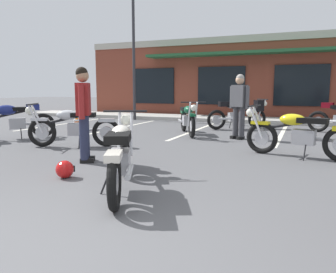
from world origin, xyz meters
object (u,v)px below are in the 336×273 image
at_px(motorcycle_foreground_classic, 121,155).
at_px(traffic_cone, 77,122).
at_px(person_by_back_row, 239,103).
at_px(motorcycle_silver_naked, 298,133).
at_px(motorcycle_black_cruiser, 188,118).
at_px(parking_lot_lamp_post, 132,36).
at_px(person_in_shorts_foreground, 84,109).
at_px(helmet_on_pavement, 65,169).
at_px(motorcycle_green_cafe_racer, 240,113).
at_px(motorcycle_blue_standard, 73,126).
at_px(motorcycle_cream_vintage, 9,119).

xyz_separation_m(motorcycle_foreground_classic, traffic_cone, (-4.52, 4.94, -0.20)).
relative_size(person_by_back_row, traffic_cone, 3.16).
height_order(motorcycle_foreground_classic, motorcycle_silver_naked, same).
bearing_deg(motorcycle_black_cruiser, parking_lot_lamp_post, 136.44).
distance_m(motorcycle_silver_naked, parking_lot_lamp_post, 9.22).
bearing_deg(motorcycle_silver_naked, person_by_back_row, 127.04).
relative_size(motorcycle_black_cruiser, traffic_cone, 3.62).
xyz_separation_m(motorcycle_silver_naked, person_in_shorts_foreground, (-3.51, -1.86, 0.49)).
bearing_deg(helmet_on_pavement, motorcycle_foreground_classic, -9.73).
relative_size(motorcycle_black_cruiser, motorcycle_silver_naked, 0.92).
relative_size(motorcycle_green_cafe_racer, person_by_back_row, 1.07).
xyz_separation_m(motorcycle_foreground_classic, person_by_back_row, (0.57, 5.04, 0.49)).
xyz_separation_m(motorcycle_foreground_classic, motorcycle_silver_naked, (2.06, 3.07, 0.00)).
height_order(motorcycle_green_cafe_racer, traffic_cone, motorcycle_green_cafe_racer).
bearing_deg(motorcycle_foreground_classic, person_by_back_row, 83.56).
bearing_deg(parking_lot_lamp_post, motorcycle_blue_standard, -73.45).
height_order(motorcycle_foreground_classic, helmet_on_pavement, motorcycle_foreground_classic).
distance_m(motorcycle_silver_naked, person_by_back_row, 2.52).
distance_m(motorcycle_foreground_classic, motorcycle_green_cafe_racer, 7.28).
bearing_deg(traffic_cone, motorcycle_black_cruiser, 6.25).
xyz_separation_m(motorcycle_black_cruiser, person_in_shorts_foreground, (-0.51, -4.12, 0.49)).
bearing_deg(motorcycle_silver_naked, helmet_on_pavement, -137.15).
bearing_deg(person_in_shorts_foreground, motorcycle_black_cruiser, 82.95).
bearing_deg(helmet_on_pavement, motorcycle_green_cafe_racer, 79.90).
xyz_separation_m(motorcycle_silver_naked, motorcycle_blue_standard, (-4.72, -0.65, 0.00)).
distance_m(motorcycle_foreground_classic, person_by_back_row, 5.09).
xyz_separation_m(motorcycle_black_cruiser, motorcycle_cream_vintage, (-4.00, -2.61, 0.07)).
relative_size(motorcycle_foreground_classic, person_by_back_row, 1.17).
xyz_separation_m(motorcycle_black_cruiser, helmet_on_pavement, (-0.11, -5.15, -0.33)).
bearing_deg(person_in_shorts_foreground, motorcycle_foreground_classic, -39.76).
bearing_deg(traffic_cone, motorcycle_silver_naked, -15.88).
distance_m(person_by_back_row, helmet_on_pavement, 5.19).
height_order(person_in_shorts_foreground, person_by_back_row, same).
distance_m(motorcycle_silver_naked, helmet_on_pavement, 4.26).
xyz_separation_m(person_in_shorts_foreground, person_by_back_row, (2.02, 3.83, 0.00)).
xyz_separation_m(motorcycle_silver_naked, motorcycle_green_cafe_racer, (-1.85, 4.21, 0.07)).
bearing_deg(motorcycle_green_cafe_racer, traffic_cone, -153.68).
bearing_deg(person_by_back_row, motorcycle_black_cruiser, 169.03).
height_order(motorcycle_green_cafe_racer, helmet_on_pavement, motorcycle_green_cafe_racer).
relative_size(motorcycle_green_cafe_racer, person_in_shorts_foreground, 1.07).
relative_size(traffic_cone, parking_lot_lamp_post, 0.10).
bearing_deg(motorcycle_silver_naked, motorcycle_blue_standard, -172.22).
height_order(motorcycle_black_cruiser, traffic_cone, motorcycle_black_cruiser).
bearing_deg(parking_lot_lamp_post, motorcycle_silver_naked, -40.76).
height_order(helmet_on_pavement, traffic_cone, traffic_cone).
relative_size(helmet_on_pavement, traffic_cone, 0.49).
bearing_deg(motorcycle_cream_vintage, helmet_on_pavement, -33.11).
xyz_separation_m(motorcycle_blue_standard, person_by_back_row, (3.23, 2.62, 0.49)).
distance_m(motorcycle_cream_vintage, person_in_shorts_foreground, 3.83).
distance_m(person_in_shorts_foreground, traffic_cone, 4.88).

